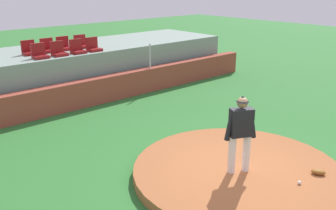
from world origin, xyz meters
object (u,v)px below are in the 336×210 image
object	(u,v)px
stadium_chair_7	(81,44)
baseball	(299,183)
stadium_chair_1	(59,51)
stadium_chair_5	(48,48)
stadium_chair_0	(39,54)
stadium_chair_6	(64,46)
stadium_chair_2	(77,49)
stadium_chair_3	(93,47)
pitcher	(241,129)
stadium_chair_4	(29,50)
fielding_glove	(318,172)

from	to	relation	value
stadium_chair_7	baseball	bearing A→B (deg)	86.05
stadium_chair_1	stadium_chair_5	xyz separation A→B (m)	(0.03, 0.90, 0.00)
stadium_chair_0	stadium_chair_6	xyz separation A→B (m)	(1.37, 0.91, 0.00)
stadium_chair_2	stadium_chair_6	bearing A→B (deg)	-87.19
baseball	stadium_chair_1	world-z (taller)	stadium_chair_1
stadium_chair_3	pitcher	bearing A→B (deg)	81.44
stadium_chair_6	stadium_chair_7	bearing A→B (deg)	178.06
stadium_chair_6	stadium_chair_7	xyz separation A→B (m)	(0.73, -0.02, 0.00)
stadium_chair_3	stadium_chair_4	distance (m)	2.26
stadium_chair_4	baseball	bearing A→B (deg)	97.99
stadium_chair_3	fielding_glove	bearing A→B (deg)	90.07
pitcher	stadium_chair_4	xyz separation A→B (m)	(-0.89, 8.74, 0.63)
stadium_chair_4	stadium_chair_5	world-z (taller)	same
stadium_chair_2	stadium_chair_7	world-z (taller)	same
stadium_chair_5	stadium_chair_1	bearing A→B (deg)	88.14
stadium_chair_1	stadium_chair_4	distance (m)	1.11
stadium_chair_0	stadium_chair_4	world-z (taller)	same
stadium_chair_2	stadium_chair_3	size ratio (longest dim) A/B	1.00
stadium_chair_2	stadium_chair_4	world-z (taller)	same
pitcher	stadium_chair_5	distance (m)	8.79
fielding_glove	stadium_chair_1	distance (m)	9.36
stadium_chair_1	stadium_chair_6	distance (m)	1.14
pitcher	stadium_chair_2	xyz separation A→B (m)	(0.51, 7.83, 0.63)
stadium_chair_3	stadium_chair_7	bearing A→B (deg)	-90.53
stadium_chair_4	stadium_chair_6	distance (m)	1.36
stadium_chair_7	stadium_chair_3	bearing A→B (deg)	89.47
pitcher	fielding_glove	distance (m)	1.98
stadium_chair_3	stadium_chair_4	xyz separation A→B (m)	(-2.08, 0.90, 0.00)
fielding_glove	stadium_chair_7	xyz separation A→B (m)	(-0.00, 10.01, 1.59)
fielding_glove	stadium_chair_7	world-z (taller)	stadium_chair_7
stadium_chair_1	stadium_chair_2	bearing A→B (deg)	177.36
fielding_glove	baseball	bearing A→B (deg)	-123.02
fielding_glove	stadium_chair_3	bearing A→B (deg)	151.24
stadium_chair_3	stadium_chair_5	world-z (taller)	same
pitcher	stadium_chair_2	distance (m)	7.87
baseball	stadium_chair_0	world-z (taller)	stadium_chair_0
stadium_chair_0	stadium_chair_5	xyz separation A→B (m)	(0.73, 0.89, 0.00)
pitcher	stadium_chair_0	size ratio (longest dim) A/B	3.50
fielding_glove	pitcher	bearing A→B (deg)	-165.18
baseball	stadium_chair_1	xyz separation A→B (m)	(-0.71, 9.07, 1.61)
stadium_chair_4	stadium_chair_1	bearing A→B (deg)	127.87
stadium_chair_1	stadium_chair_7	xyz separation A→B (m)	(1.40, 0.89, 0.00)
baseball	stadium_chair_1	bearing A→B (deg)	94.49
stadium_chair_5	stadium_chair_6	distance (m)	0.64
fielding_glove	stadium_chair_7	bearing A→B (deg)	151.19
stadium_chair_4	stadium_chair_7	size ratio (longest dim) A/B	1.00
baseball	stadium_chair_6	distance (m)	10.11
pitcher	stadium_chair_7	size ratio (longest dim) A/B	3.50
stadium_chair_7	stadium_chair_4	bearing A→B (deg)	0.30
stadium_chair_5	pitcher	bearing A→B (deg)	91.18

